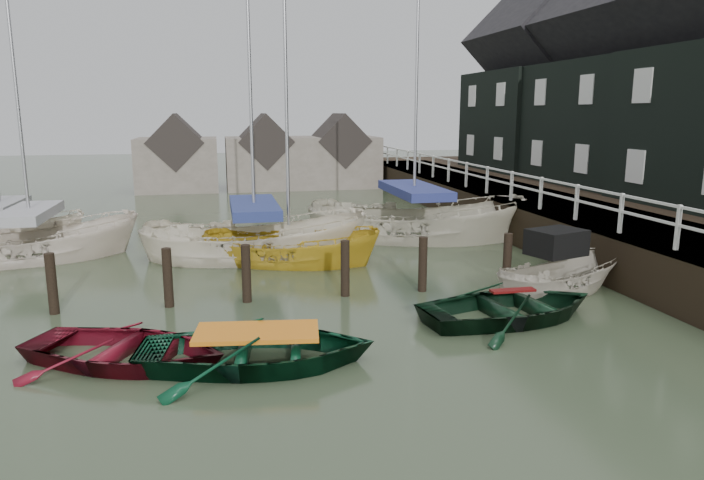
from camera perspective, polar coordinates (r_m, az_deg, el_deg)
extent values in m
plane|color=#2F3D26|center=(12.59, -3.29, -9.25)|extent=(120.00, 120.00, 0.00)
cube|color=black|center=(24.59, 15.31, 3.99)|extent=(3.00, 32.00, 0.20)
cube|color=silver|center=(23.83, 12.22, 6.45)|extent=(0.06, 32.00, 0.06)
cube|color=silver|center=(23.86, 12.18, 5.49)|extent=(0.06, 32.00, 0.06)
cube|color=black|center=(27.74, 25.31, 1.18)|extent=(14.00, 38.00, 1.50)
cube|color=black|center=(28.98, 23.60, 9.70)|extent=(6.00, 7.00, 5.00)
cube|color=black|center=(29.23, 24.30, 18.03)|extent=(6.11, 7.14, 6.11)
cube|color=black|center=(34.93, 16.86, 10.32)|extent=(6.40, 7.00, 5.00)
cube|color=black|center=(35.13, 17.29, 17.25)|extent=(6.52, 7.14, 6.52)
cylinder|color=black|center=(15.62, -25.56, -4.32)|extent=(0.22, 0.22, 1.80)
cylinder|color=black|center=(15.22, -16.36, -4.04)|extent=(0.22, 0.22, 1.80)
cylinder|color=black|center=(15.18, -9.56, -3.76)|extent=(0.22, 0.22, 1.80)
cylinder|color=black|center=(15.46, -0.63, -3.32)|extent=(0.22, 0.22, 1.80)
cylinder|color=black|center=(15.96, 6.43, -2.91)|extent=(0.22, 0.22, 1.80)
cylinder|color=black|center=(16.82, 13.89, -2.43)|extent=(0.22, 0.22, 1.80)
cube|color=#665B51|center=(37.82, -15.56, 6.65)|extent=(4.50, 4.00, 3.00)
cube|color=#282321|center=(37.74, -15.67, 8.62)|extent=(3.18, 4.08, 3.18)
cube|color=#665B51|center=(37.86, -7.93, 6.97)|extent=(4.50, 4.00, 3.00)
cube|color=#282321|center=(37.78, -7.99, 8.93)|extent=(3.18, 4.08, 3.18)
cube|color=#665B51|center=(38.45, -1.18, 7.14)|extent=(4.50, 4.00, 3.00)
cube|color=#282321|center=(38.37, -1.19, 9.08)|extent=(3.18, 4.08, 3.18)
imported|color=maroon|center=(12.29, -19.77, -10.47)|extent=(4.62, 4.10, 0.79)
imported|color=#08311C|center=(11.62, -8.54, -11.18)|extent=(4.58, 3.54, 0.87)
imported|color=black|center=(14.31, 14.27, -7.00)|extent=(4.52, 3.51, 0.86)
imported|color=#BAB19F|center=(16.66, 18.16, -4.59)|extent=(4.18, 2.61, 1.51)
cube|color=black|center=(16.54, 18.09, -0.20)|extent=(1.55, 1.35, 0.65)
imported|color=beige|center=(21.66, -26.94, -1.62)|extent=(6.66, 3.78, 2.43)
cylinder|color=#B2B2B7|center=(21.25, -28.46, 14.37)|extent=(0.10, 0.10, 9.34)
cube|color=#96969B|center=(21.40, -27.29, 2.18)|extent=(3.65, 2.04, 0.30)
imported|color=silver|center=(19.76, -8.75, -1.64)|extent=(7.18, 3.24, 2.69)
cylinder|color=#B2B2B7|center=(19.30, -9.30, 15.50)|extent=(0.10, 0.10, 8.72)
cube|color=navy|center=(19.46, -8.90, 2.95)|extent=(3.94, 1.74, 0.30)
imported|color=gold|center=(19.01, -5.69, -2.09)|extent=(5.86, 3.93, 2.12)
cylinder|color=#B2B2B7|center=(18.49, -6.03, 14.25)|extent=(0.10, 0.10, 8.38)
imported|color=beige|center=(22.57, 5.60, 0.09)|extent=(8.26, 5.51, 2.99)
cylinder|color=#B2B2B7|center=(22.16, 5.91, 15.15)|extent=(0.10, 0.10, 8.47)
cube|color=navy|center=(22.29, 5.69, 4.54)|extent=(4.52, 2.98, 0.30)
imported|color=silver|center=(24.49, -29.04, -0.42)|extent=(6.21, 3.74, 2.25)
cube|color=gray|center=(24.27, -29.36, 2.72)|extent=(3.40, 2.02, 0.30)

